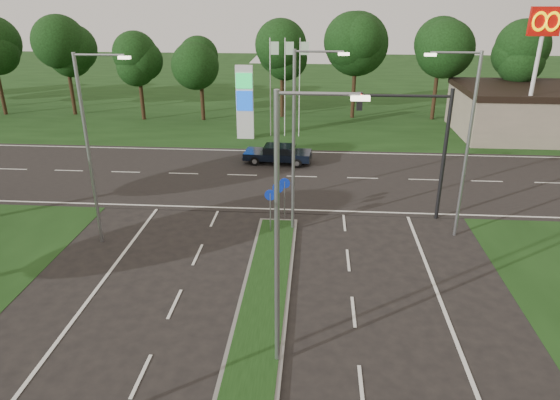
{
  "coord_description": "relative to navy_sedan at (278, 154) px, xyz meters",
  "views": [
    {
      "loc": [
        1.87,
        -7.17,
        11.38
      ],
      "look_at": [
        0.24,
        14.67,
        2.2
      ],
      "focal_mm": 32.0,
      "sensor_mm": 36.0,
      "label": 1
    }
  ],
  "objects": [
    {
      "name": "commercial_building",
      "position": [
        22.8,
        9.2,
        1.31
      ],
      "size": [
        16.0,
        9.0,
        4.0
      ],
      "primitive_type": "cube",
      "color": "gray",
      "rests_on": "ground"
    },
    {
      "name": "streetlight_right_far",
      "position": [
        9.6,
        -10.8,
        4.39
      ],
      "size": [
        2.53,
        0.22,
        9.0
      ],
      "rotation": [
        0.0,
        0.0,
        3.14
      ],
      "color": "gray",
      "rests_on": "ground"
    },
    {
      "name": "cross_road",
      "position": [
        0.8,
        -2.8,
        -0.69
      ],
      "size": [
        160.0,
        12.0,
        0.02
      ],
      "primitive_type": "cube",
      "color": "black",
      "rests_on": "ground"
    },
    {
      "name": "streetlight_left_far",
      "position": [
        -7.5,
        -12.8,
        4.39
      ],
      "size": [
        2.53,
        0.22,
        9.0
      ],
      "color": "gray",
      "rests_on": "ground"
    },
    {
      "name": "streetlight_median_far",
      "position": [
        1.8,
        -10.8,
        4.39
      ],
      "size": [
        2.53,
        0.22,
        9.0
      ],
      "color": "gray",
      "rests_on": "ground"
    },
    {
      "name": "treeline_far",
      "position": [
        0.9,
        13.13,
        6.14
      ],
      "size": [
        6.0,
        6.0,
        9.9
      ],
      "color": "black",
      "rests_on": "ground"
    },
    {
      "name": "streetlight_median_near",
      "position": [
        1.8,
        -20.8,
        4.39
      ],
      "size": [
        2.53,
        0.22,
        9.0
      ],
      "color": "gray",
      "rests_on": "ground"
    },
    {
      "name": "traffic_signal",
      "position": [
        7.99,
        -8.81,
        3.96
      ],
      "size": [
        5.1,
        0.42,
        7.0
      ],
      "color": "black",
      "rests_on": "ground"
    },
    {
      "name": "median_signs",
      "position": [
        0.8,
        -10.4,
        1.02
      ],
      "size": [
        1.16,
        1.76,
        2.38
      ],
      "color": "gray",
      "rests_on": "ground"
    },
    {
      "name": "verge_far",
      "position": [
        0.8,
        28.2,
        -0.69
      ],
      "size": [
        160.0,
        50.0,
        0.02
      ],
      "primitive_type": "cube",
      "color": "black",
      "rests_on": "ground"
    },
    {
      "name": "gas_pylon",
      "position": [
        -2.99,
        6.24,
        2.5
      ],
      "size": [
        5.8,
        1.26,
        8.0
      ],
      "color": "silver",
      "rests_on": "ground"
    },
    {
      "name": "mcdonalds_sign",
      "position": [
        18.8,
        5.17,
        7.29
      ],
      "size": [
        2.2,
        0.47,
        10.4
      ],
      "color": "silver",
      "rests_on": "ground"
    },
    {
      "name": "navy_sedan",
      "position": [
        0.0,
        0.0,
        0.0
      ],
      "size": [
        4.83,
        2.28,
        1.29
      ],
      "rotation": [
        0.0,
        0.0,
        1.49
      ],
      "color": "black",
      "rests_on": "ground"
    }
  ]
}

